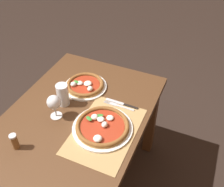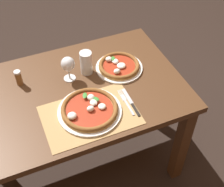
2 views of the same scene
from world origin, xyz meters
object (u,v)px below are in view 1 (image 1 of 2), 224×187
wine_glass (54,103)px  pepper_shaker (15,141)px  pizza_near (102,126)px  knife (122,104)px  pizza_far (85,85)px  fork (118,106)px  pint_glass (63,95)px

wine_glass → pepper_shaker: 0.29m
pizza_near → knife: (0.23, -0.02, -0.02)m
pizza_far → knife: 0.29m
knife → pepper_shaker: size_ratio=2.22×
wine_glass → fork: bearing=-53.7°
pizza_near → fork: (0.21, -0.01, -0.02)m
wine_glass → knife: size_ratio=0.72×
pint_glass → pepper_shaker: 0.39m
pint_glass → fork: pint_glass is taller
wine_glass → pint_glass: size_ratio=1.07×
fork → pepper_shaker: size_ratio=2.06×
pizza_near → pint_glass: 0.33m
pizza_far → knife: (-0.05, -0.28, -0.01)m
wine_glass → fork: 0.39m
knife → pizza_near: bearing=174.3°
fork → pepper_shaker: 0.62m
pizza_near → fork: bearing=-3.3°
fork → knife: 0.03m
pepper_shaker → knife: bearing=-36.0°
pepper_shaker → pizza_near: bearing=-50.5°
wine_glass → pint_glass: 0.12m
pizza_far → pint_glass: bearing=166.1°
pint_glass → knife: 0.36m
fork → pizza_far: bearing=73.9°
wine_glass → fork: wine_glass is taller
pizza_near → pepper_shaker: pepper_shaker is taller
pizza_near → pepper_shaker: 0.47m
pizza_far → pint_glass: size_ratio=1.96×
knife → wine_glass: bearing=128.2°
pint_glass → pizza_near: bearing=-107.0°
pizza_far → wine_glass: wine_glass is taller
pint_glass → wine_glass: bearing=-172.1°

